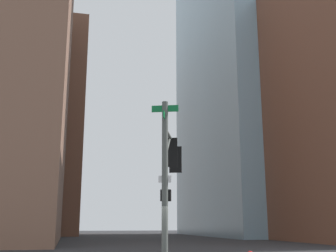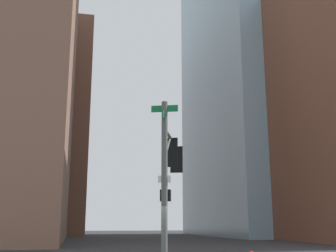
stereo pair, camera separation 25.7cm
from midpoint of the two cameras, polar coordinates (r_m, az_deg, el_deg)
name	(u,v)px [view 1 (the left image)]	position (r m, az deg, el deg)	size (l,w,h in m)	color
signal_pole_assembly	(170,167)	(16.19, -0.19, -5.60)	(5.15, 2.21, 6.22)	#4C514C
building_brick_nearside	(0,75)	(50.66, -22.03, 6.44)	(26.66, 14.67, 36.10)	#845B47
building_glass_tower	(275,41)	(79.00, 14.32, 11.12)	(31.85, 28.68, 67.60)	#8CB2C6
building_brick_farside	(38,131)	(78.39, -17.34, -0.69)	(22.79, 15.42, 35.95)	brown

